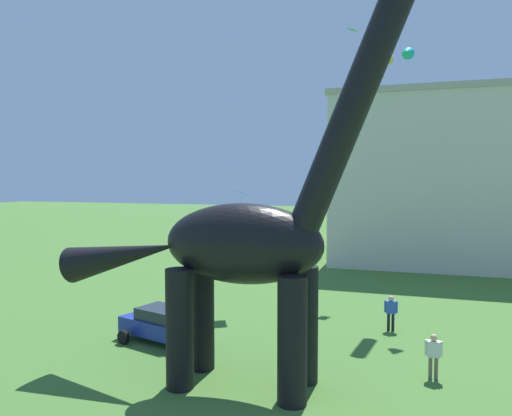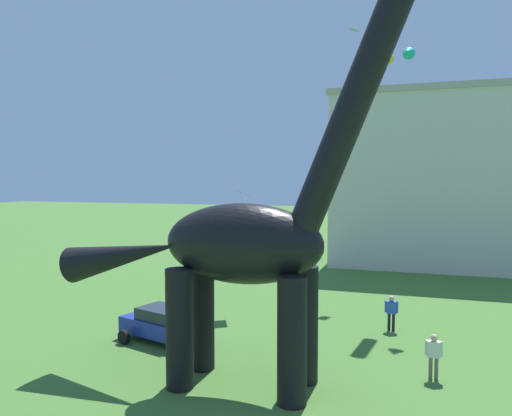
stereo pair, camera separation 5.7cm
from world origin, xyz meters
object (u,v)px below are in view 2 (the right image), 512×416
Objects in this scene: person_near_flyer at (391,310)px; kite_high_left at (242,193)px; person_strolling_adult at (434,352)px; dinosaur_sculpture at (241,243)px; kite_mid_left at (390,54)px; kite_far_right at (354,30)px; parked_sedan_left at (164,324)px.

kite_high_left is (-8.47, 1.90, 5.60)m from person_near_flyer.
kite_high_left is at bearing -23.21° from person_strolling_adult.
dinosaur_sculpture is 8.83× the size of kite_high_left.
person_strolling_adult is (1.79, -5.57, -0.02)m from person_near_flyer.
kite_mid_left is at bearing -64.62° from person_strolling_adult.
person_near_flyer is 5.85m from person_strolling_adult.
kite_mid_left is (2.79, -5.88, -3.27)m from kite_far_right.
kite_far_right is at bearing 84.25° from parked_sedan_left.
dinosaur_sculpture is 10.86m from kite_high_left.
person_near_flyer is 1.07× the size of kite_high_left.
person_strolling_adult is 24.06m from kite_far_right.
dinosaur_sculpture is 8.22× the size of person_near_flyer.
kite_mid_left reaches higher than parked_sedan_left.
person_near_flyer is (9.86, 4.87, 0.25)m from parked_sedan_left.
kite_mid_left reaches higher than person_strolling_adult.
parked_sedan_left is 2.61× the size of person_near_flyer.
dinosaur_sculpture reaches higher than parked_sedan_left.
kite_mid_left is at bearing -109.76° from person_near_flyer.
kite_mid_left is (4.32, 13.18, 9.45)m from dinosaur_sculpture.
person_strolling_adult is 1.74× the size of kite_far_right.
parked_sedan_left is at bearing 9.41° from person_strolling_adult.
kite_high_left reaches higher than person_strolling_adult.
dinosaur_sculpture reaches higher than person_near_flyer.
dinosaur_sculpture is 22.96m from kite_far_right.
person_near_flyer is 0.71× the size of kite_mid_left.
kite_mid_left is at bearing 63.30° from parked_sedan_left.
kite_far_right is 0.40× the size of kite_mid_left.
dinosaur_sculpture is at bearing -17.23° from parked_sedan_left.
kite_mid_left reaches higher than person_near_flyer.
dinosaur_sculpture is at bearing 33.27° from person_near_flyer.
person_near_flyer is at bearing -72.82° from kite_far_right.
kite_far_right is at bearing -59.77° from person_strolling_adult.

